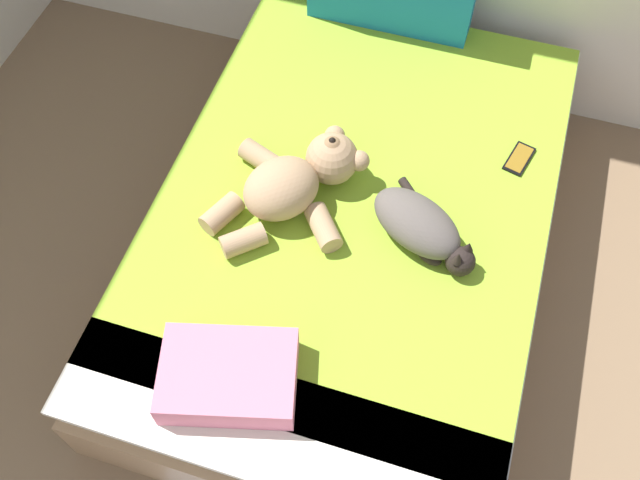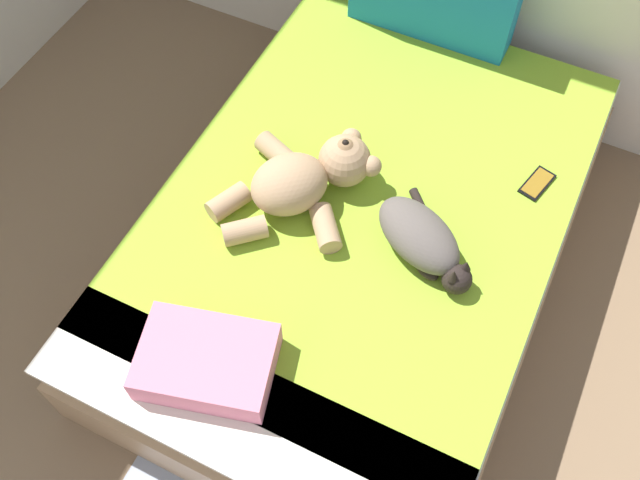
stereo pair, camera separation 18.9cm
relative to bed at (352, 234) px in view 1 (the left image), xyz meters
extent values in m
cube|color=#9E7A56|center=(0.00, 0.00, -0.09)|extent=(1.40, 2.05, 0.27)
cube|color=white|center=(0.00, 0.00, 0.13)|extent=(1.36, 1.99, 0.16)
cube|color=#8CB72D|center=(0.00, 0.07, 0.22)|extent=(1.35, 1.85, 0.02)
cube|color=silver|center=(0.00, -0.86, 0.22)|extent=(1.35, 0.33, 0.02)
ellipsoid|color=#59514C|center=(0.24, -0.09, 0.31)|extent=(0.39, 0.32, 0.15)
sphere|color=black|center=(0.40, -0.17, 0.28)|extent=(0.10, 0.10, 0.10)
cone|color=black|center=(0.42, -0.15, 0.34)|extent=(0.04, 0.04, 0.04)
cone|color=black|center=(0.39, -0.20, 0.34)|extent=(0.04, 0.04, 0.04)
cylinder|color=black|center=(0.20, 0.06, 0.25)|extent=(0.13, 0.14, 0.03)
ellipsoid|color=black|center=(0.30, -0.16, 0.25)|extent=(0.11, 0.10, 0.04)
ellipsoid|color=tan|center=(-0.24, -0.10, 0.32)|extent=(0.34, 0.35, 0.19)
sphere|color=tan|center=(-0.11, 0.08, 0.32)|extent=(0.19, 0.19, 0.19)
sphere|color=#8E6B49|center=(-0.11, 0.08, 0.39)|extent=(0.07, 0.07, 0.07)
sphere|color=black|center=(-0.11, 0.08, 0.42)|extent=(0.02, 0.02, 0.02)
sphere|color=tan|center=(-0.13, 0.17, 0.33)|extent=(0.07, 0.07, 0.07)
sphere|color=tan|center=(-0.01, 0.09, 0.33)|extent=(0.07, 0.07, 0.07)
cylinder|color=tan|center=(-0.36, 0.04, 0.27)|extent=(0.18, 0.13, 0.08)
cylinder|color=tan|center=(-0.41, -0.22, 0.27)|extent=(0.13, 0.17, 0.08)
cylinder|color=tan|center=(-0.06, -0.17, 0.27)|extent=(0.16, 0.18, 0.08)
cylinder|color=tan|center=(-0.30, -0.30, 0.27)|extent=(0.16, 0.16, 0.08)
cube|color=black|center=(0.53, 0.35, 0.24)|extent=(0.11, 0.16, 0.01)
cube|color=olive|center=(0.53, 0.35, 0.24)|extent=(0.09, 0.14, 0.00)
cube|color=#D1728C|center=(-0.17, -0.77, 0.29)|extent=(0.46, 0.37, 0.11)
camera|label=1|loc=(0.32, -1.43, 2.29)|focal=40.17mm
camera|label=2|loc=(0.50, -1.36, 2.29)|focal=40.17mm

